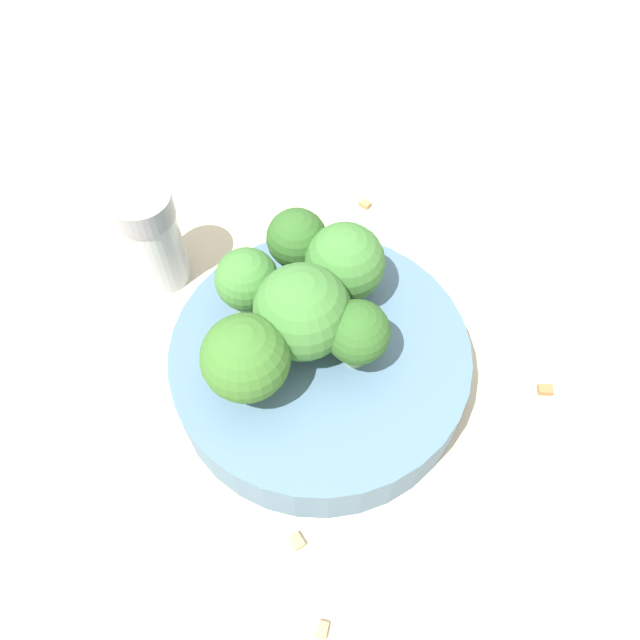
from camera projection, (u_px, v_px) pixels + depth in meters
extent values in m
plane|color=beige|center=(320.00, 377.00, 0.41)|extent=(3.00, 3.00, 0.00)
cylinder|color=slate|center=(320.00, 363.00, 0.40)|extent=(0.19, 0.19, 0.04)
cylinder|color=#84AD66|center=(343.00, 282.00, 0.40)|extent=(0.02, 0.02, 0.02)
sphere|color=#3D7533|center=(344.00, 262.00, 0.38)|extent=(0.05, 0.05, 0.05)
cylinder|color=#7A9E5B|center=(301.00, 338.00, 0.37)|extent=(0.02, 0.02, 0.02)
sphere|color=#3D7533|center=(300.00, 318.00, 0.35)|extent=(0.06, 0.06, 0.06)
cylinder|color=#84AD66|center=(354.00, 355.00, 0.37)|extent=(0.02, 0.02, 0.02)
sphere|color=#2D5B23|center=(355.00, 338.00, 0.35)|extent=(0.04, 0.04, 0.04)
cylinder|color=#7A9E5B|center=(249.00, 377.00, 0.36)|extent=(0.02, 0.02, 0.03)
sphere|color=#386B28|center=(246.00, 358.00, 0.34)|extent=(0.05, 0.05, 0.05)
cylinder|color=#7A9E5B|center=(250.00, 298.00, 0.39)|extent=(0.03, 0.03, 0.03)
sphere|color=#3D7533|center=(247.00, 279.00, 0.37)|extent=(0.04, 0.04, 0.04)
cylinder|color=#84AD66|center=(298.00, 259.00, 0.40)|extent=(0.02, 0.02, 0.03)
sphere|color=#2D5B23|center=(297.00, 239.00, 0.39)|extent=(0.04, 0.04, 0.04)
cylinder|color=#B2B7BC|center=(155.00, 247.00, 0.44)|extent=(0.04, 0.04, 0.06)
cylinder|color=gray|center=(141.00, 206.00, 0.40)|extent=(0.04, 0.04, 0.02)
cube|color=tan|center=(297.00, 540.00, 0.35)|extent=(0.01, 0.01, 0.01)
cube|color=tan|center=(322.00, 629.00, 0.33)|extent=(0.01, 0.01, 0.01)
cube|color=#AD7F4C|center=(365.00, 202.00, 0.50)|extent=(0.01, 0.01, 0.01)
cube|color=olive|center=(546.00, 388.00, 0.40)|extent=(0.01, 0.01, 0.01)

